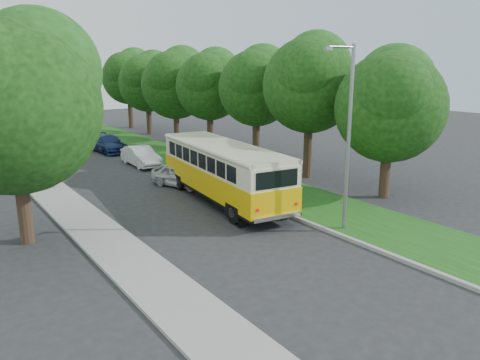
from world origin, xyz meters
TOP-DOWN VIEW (x-y plane):
  - ground at (0.00, 0.00)m, footprint 120.00×120.00m
  - curb at (3.60, 5.00)m, footprint 0.20×70.00m
  - grass_verge at (5.95, 5.00)m, footprint 4.50×70.00m
  - sidewalk at (-4.80, 5.00)m, footprint 2.20×70.00m
  - treeline at (3.15, 17.99)m, footprint 24.27×41.91m
  - lamppost_near at (4.21, -2.50)m, footprint 1.71×0.16m
  - lamppost_far at (-4.70, 16.00)m, footprint 1.71×0.16m
  - warning_sign at (-4.50, 11.98)m, footprint 0.56×0.10m
  - vintage_bus at (2.40, 4.38)m, footprint 3.93×10.90m
  - car_silver at (2.04, 8.51)m, footprint 2.90×4.19m
  - car_white at (2.46, 15.50)m, footprint 1.52×4.31m
  - car_blue at (2.39, 22.34)m, footprint 2.37×5.01m
  - car_grey at (2.86, 23.19)m, footprint 2.97×4.79m

SIDE VIEW (x-z plane):
  - ground at x=0.00m, z-range 0.00..0.00m
  - sidewalk at x=-4.80m, z-range 0.00..0.12m
  - grass_verge at x=5.95m, z-range 0.00..0.13m
  - curb at x=3.60m, z-range 0.00..0.15m
  - car_grey at x=2.86m, z-range 0.00..1.24m
  - car_silver at x=2.04m, z-range 0.00..1.32m
  - car_blue at x=2.39m, z-range 0.00..1.41m
  - car_white at x=2.46m, z-range 0.00..1.42m
  - vintage_bus at x=2.40m, z-range 0.00..3.16m
  - warning_sign at x=-4.50m, z-range 0.46..2.96m
  - lamppost_far at x=-4.70m, z-range 0.37..7.87m
  - lamppost_near at x=4.21m, z-range 0.37..8.37m
  - treeline at x=3.15m, z-range 1.20..10.66m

